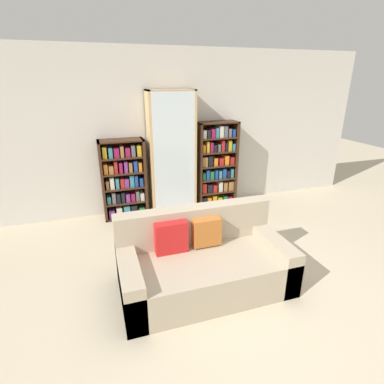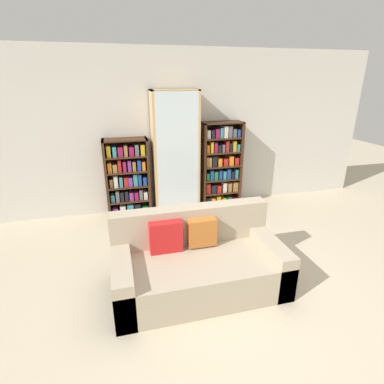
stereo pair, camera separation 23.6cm
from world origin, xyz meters
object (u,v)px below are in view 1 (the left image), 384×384
object	(u,v)px
bookshelf_left	(124,181)
display_cabinet	(172,154)
couch	(203,263)
wine_bottle	(223,230)
bookshelf_right	(216,166)

from	to	relation	value
bookshelf_left	display_cabinet	size ratio (longest dim) A/B	0.64
bookshelf_left	display_cabinet	xyz separation A→B (m)	(0.82, -0.02, 0.40)
couch	wine_bottle	bearing A→B (deg)	53.52
couch	wine_bottle	world-z (taller)	couch
bookshelf_right	wine_bottle	bearing A→B (deg)	-107.14
wine_bottle	bookshelf_left	bearing A→B (deg)	133.61
display_cabinet	bookshelf_right	distance (m)	0.87
couch	bookshelf_right	bearing A→B (deg)	64.44
display_cabinet	wine_bottle	distance (m)	1.61
bookshelf_right	bookshelf_left	bearing A→B (deg)	-179.99
bookshelf_left	bookshelf_right	world-z (taller)	bookshelf_right
bookshelf_left	bookshelf_right	distance (m)	1.64
bookshelf_left	couch	bearing A→B (deg)	-74.06
wine_bottle	couch	bearing A→B (deg)	-126.48
wine_bottle	bookshelf_right	bearing A→B (deg)	72.86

